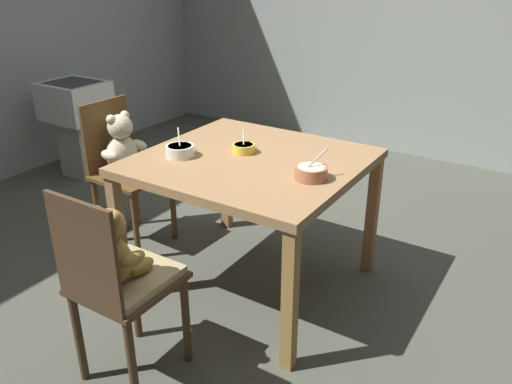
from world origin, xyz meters
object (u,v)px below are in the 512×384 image
(teddy_chair_near_front, at_px, (118,270))
(sink_basin, at_px, (77,115))
(teddy_chair_near_left, at_px, (124,157))
(porridge_bowl_terracotta_near_right, at_px, (311,172))
(porridge_bowl_yellow_center, at_px, (244,148))
(porridge_bowl_white_near_left, at_px, (180,151))
(dining_table, at_px, (251,173))

(teddy_chair_near_front, xyz_separation_m, sink_basin, (-2.00, 1.47, -0.03))
(teddy_chair_near_left, bearing_deg, porridge_bowl_terracotta_near_right, -1.10)
(teddy_chair_near_front, height_order, porridge_bowl_yellow_center, teddy_chair_near_front)
(sink_basin, bearing_deg, porridge_bowl_yellow_center, -15.21)
(teddy_chair_near_front, xyz_separation_m, porridge_bowl_white_near_left, (-0.27, 0.72, 0.23))
(dining_table, relative_size, porridge_bowl_yellow_center, 9.16)
(porridge_bowl_terracotta_near_right, bearing_deg, teddy_chair_near_left, 176.33)
(porridge_bowl_white_near_left, height_order, sink_basin, porridge_bowl_white_near_left)
(porridge_bowl_terracotta_near_right, bearing_deg, teddy_chair_near_front, -118.13)
(sink_basin, bearing_deg, dining_table, -15.97)
(teddy_chair_near_left, bearing_deg, porridge_bowl_white_near_left, -13.50)
(teddy_chair_near_front, xyz_separation_m, porridge_bowl_yellow_center, (-0.02, 0.93, 0.23))
(porridge_bowl_terracotta_near_right, distance_m, sink_basin, 2.53)
(porridge_bowl_white_near_left, distance_m, porridge_bowl_terracotta_near_right, 0.70)
(dining_table, bearing_deg, teddy_chair_near_front, -93.49)
(porridge_bowl_white_near_left, xyz_separation_m, porridge_bowl_yellow_center, (0.24, 0.22, -0.01))
(dining_table, xyz_separation_m, porridge_bowl_yellow_center, (-0.08, 0.05, 0.10))
(porridge_bowl_white_near_left, height_order, porridge_bowl_terracotta_near_right, porridge_bowl_terracotta_near_right)
(porridge_bowl_yellow_center, height_order, sink_basin, porridge_bowl_yellow_center)
(dining_table, xyz_separation_m, sink_basin, (-2.05, 0.59, -0.15))
(porridge_bowl_yellow_center, distance_m, sink_basin, 2.06)
(teddy_chair_near_front, height_order, sink_basin, teddy_chair_near_front)
(teddy_chair_near_front, height_order, porridge_bowl_terracotta_near_right, teddy_chair_near_front)
(dining_table, bearing_deg, sink_basin, 164.03)
(teddy_chair_near_left, bearing_deg, sink_basin, 155.30)
(porridge_bowl_terracotta_near_right, height_order, sink_basin, porridge_bowl_terracotta_near_right)
(dining_table, relative_size, sink_basin, 1.39)
(dining_table, distance_m, porridge_bowl_white_near_left, 0.38)
(porridge_bowl_white_near_left, xyz_separation_m, porridge_bowl_terracotta_near_right, (0.70, 0.09, 0.00))
(porridge_bowl_white_near_left, bearing_deg, teddy_chair_near_left, 163.93)
(teddy_chair_near_front, bearing_deg, porridge_bowl_yellow_center, 1.12)
(dining_table, relative_size, porridge_bowl_white_near_left, 7.35)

